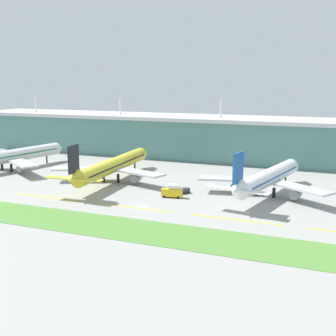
# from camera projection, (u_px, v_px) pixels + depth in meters

# --- Properties ---
(ground_plane) EXTENTS (600.00, 600.00, 0.00)m
(ground_plane) POSITION_uv_depth(u_px,v_px,m) (143.00, 207.00, 144.55)
(ground_plane) COLOR gray
(terminal_building) EXTENTS (288.00, 34.00, 30.86)m
(terminal_building) POSITION_uv_depth(u_px,v_px,m) (223.00, 138.00, 229.12)
(terminal_building) COLOR slate
(terminal_building) RESTS_ON ground
(airliner_nearest) EXTENTS (48.04, 65.56, 18.90)m
(airliner_nearest) POSITION_uv_depth(u_px,v_px,m) (9.00, 157.00, 201.76)
(airliner_nearest) COLOR silver
(airliner_nearest) RESTS_ON ground
(airliner_near_middle) EXTENTS (48.68, 69.27, 18.90)m
(airliner_near_middle) POSITION_uv_depth(u_px,v_px,m) (112.00, 166.00, 179.95)
(airliner_near_middle) COLOR yellow
(airliner_near_middle) RESTS_ON ground
(airliner_far_middle) EXTENTS (47.94, 59.32, 18.90)m
(airliner_far_middle) POSITION_uv_depth(u_px,v_px,m) (267.00, 178.00, 157.54)
(airliner_far_middle) COLOR white
(airliner_far_middle) RESTS_ON ground
(taxiway_stripe_mid_west) EXTENTS (28.00, 0.70, 0.04)m
(taxiway_stripe_mid_west) POSITION_uv_depth(u_px,v_px,m) (45.00, 197.00, 156.85)
(taxiway_stripe_mid_west) COLOR yellow
(taxiway_stripe_mid_west) RESTS_ON ground
(taxiway_stripe_centre) EXTENTS (28.00, 0.70, 0.04)m
(taxiway_stripe_centre) POSITION_uv_depth(u_px,v_px,m) (132.00, 207.00, 144.17)
(taxiway_stripe_centre) COLOR yellow
(taxiway_stripe_centre) RESTS_ON ground
(taxiway_stripe_mid_east) EXTENTS (28.00, 0.70, 0.04)m
(taxiway_stripe_mid_east) POSITION_uv_depth(u_px,v_px,m) (236.00, 220.00, 131.50)
(taxiway_stripe_mid_east) COLOR yellow
(taxiway_stripe_mid_east) RESTS_ON ground
(grass_verge) EXTENTS (300.00, 18.00, 0.10)m
(grass_verge) POSITION_uv_depth(u_px,v_px,m) (110.00, 226.00, 125.28)
(grass_verge) COLOR #518438
(grass_verge) RESTS_ON ground
(pushback_tug) EXTENTS (4.40, 5.00, 1.85)m
(pushback_tug) POSITION_uv_depth(u_px,v_px,m) (183.00, 190.00, 162.05)
(pushback_tug) COLOR #333842
(pushback_tug) RESTS_ON ground
(fuel_truck) EXTENTS (7.51, 3.68, 4.95)m
(fuel_truck) POSITION_uv_depth(u_px,v_px,m) (172.00, 191.00, 156.03)
(fuel_truck) COLOR gold
(fuel_truck) RESTS_ON ground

